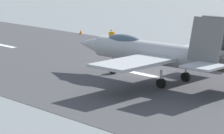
# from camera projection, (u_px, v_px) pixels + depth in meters

# --- Properties ---
(ground_plane) EXTENTS (400.00, 400.00, 0.00)m
(ground_plane) POSITION_uv_depth(u_px,v_px,m) (147.00, 75.00, 47.21)
(ground_plane) COLOR slate
(runway_strip) EXTENTS (240.00, 26.00, 0.02)m
(runway_strip) POSITION_uv_depth(u_px,v_px,m) (147.00, 75.00, 47.19)
(runway_strip) COLOR #414043
(runway_strip) RESTS_ON ground
(fighter_jet) EXTENTS (16.47, 14.36, 5.56)m
(fighter_jet) POSITION_uv_depth(u_px,v_px,m) (157.00, 52.00, 44.33)
(fighter_jet) COLOR #A7AAAC
(fighter_jet) RESTS_ON ground
(crew_person) EXTENTS (0.54, 0.51, 1.71)m
(crew_person) POSITION_uv_depth(u_px,v_px,m) (112.00, 37.00, 64.48)
(crew_person) COLOR #1E2338
(crew_person) RESTS_ON ground
(marker_cone_mid) EXTENTS (0.44, 0.44, 0.55)m
(marker_cone_mid) POSITION_uv_depth(u_px,v_px,m) (198.00, 49.00, 59.13)
(marker_cone_mid) COLOR orange
(marker_cone_mid) RESTS_ON ground
(marker_cone_far) EXTENTS (0.44, 0.44, 0.55)m
(marker_cone_far) POSITION_uv_depth(u_px,v_px,m) (81.00, 32.00, 73.12)
(marker_cone_far) COLOR orange
(marker_cone_far) RESTS_ON ground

